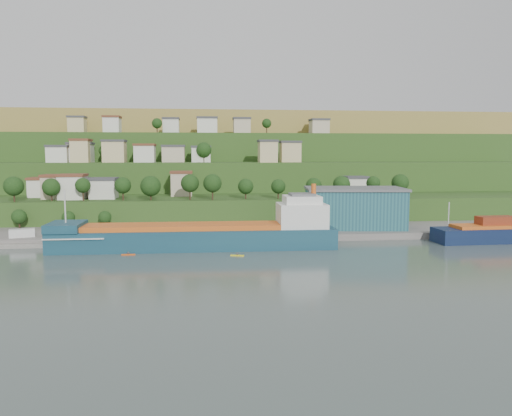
{
  "coord_description": "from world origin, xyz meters",
  "views": [
    {
      "loc": [
        -4.57,
        -126.25,
        25.58
      ],
      "look_at": [
        10.99,
        15.0,
        10.1
      ],
      "focal_mm": 35.0,
      "sensor_mm": 36.0,
      "label": 1
    }
  ],
  "objects": [
    {
      "name": "pebble_beach",
      "position": [
        -55.0,
        22.0,
        0.0
      ],
      "size": [
        40.0,
        18.0,
        2.4
      ],
      "primitive_type": "cube",
      "color": "slate",
      "rests_on": "ground"
    },
    {
      "name": "warehouse",
      "position": [
        44.39,
        28.84,
        8.43
      ],
      "size": [
        33.02,
        22.51,
        12.8
      ],
      "rotation": [
        0.0,
        0.0,
        -0.12
      ],
      "color": "#1D4A57",
      "rests_on": "quay"
    },
    {
      "name": "kayak_orange",
      "position": [
        -23.18,
        1.04,
        0.25
      ],
      "size": [
        3.46,
        0.68,
        0.86
      ],
      "rotation": [
        0.0,
        0.0,
        -0.02
      ],
      "color": "#DB5113",
      "rests_on": "ground"
    },
    {
      "name": "caravan",
      "position": [
        -55.39,
        20.16,
        2.77
      ],
      "size": [
        7.26,
        4.73,
        3.14
      ],
      "primitive_type": "cube",
      "rotation": [
        0.0,
        0.0,
        0.31
      ],
      "color": "silver",
      "rests_on": "pebble_beach"
    },
    {
      "name": "dinghy",
      "position": [
        -44.12,
        18.53,
        1.56
      ],
      "size": [
        3.8,
        2.24,
        0.71
      ],
      "primitive_type": "cube",
      "rotation": [
        0.0,
        0.0,
        0.27
      ],
      "color": "silver",
      "rests_on": "pebble_beach"
    },
    {
      "name": "kayak_yellow",
      "position": [
        4.26,
        -3.1,
        0.25
      ],
      "size": [
        3.5,
        1.41,
        0.86
      ],
      "rotation": [
        0.0,
        0.0,
        -0.24
      ],
      "color": "yellow",
      "rests_on": "ground"
    },
    {
      "name": "ground",
      "position": [
        0.0,
        0.0,
        0.0
      ],
      "size": [
        500.0,
        500.0,
        0.0
      ],
      "primitive_type": "plane",
      "color": "#43514D",
      "rests_on": "ground"
    },
    {
      "name": "cargo_ship_near",
      "position": [
        -3.89,
        8.07,
        3.12
      ],
      "size": [
        76.23,
        13.09,
        19.56
      ],
      "rotation": [
        0.0,
        0.0,
        -0.01
      ],
      "color": "#13374A",
      "rests_on": "ground"
    },
    {
      "name": "quay",
      "position": [
        20.0,
        28.0,
        0.0
      ],
      "size": [
        220.0,
        26.0,
        4.0
      ],
      "primitive_type": "cube",
      "color": "slate",
      "rests_on": "ground"
    },
    {
      "name": "hillside",
      "position": [
        -0.06,
        168.71,
        0.07
      ],
      "size": [
        360.0,
        210.86,
        96.0
      ],
      "color": "#284719",
      "rests_on": "ground"
    }
  ]
}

